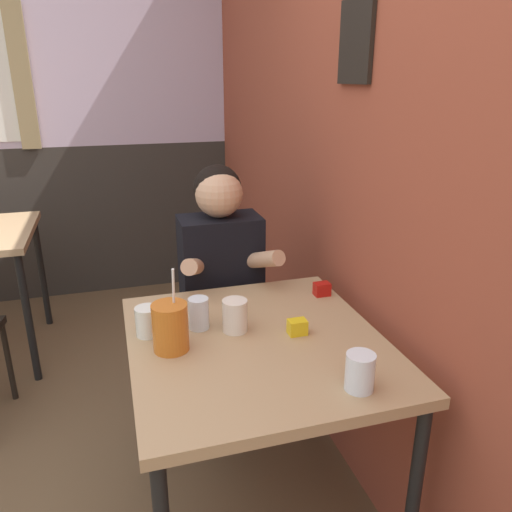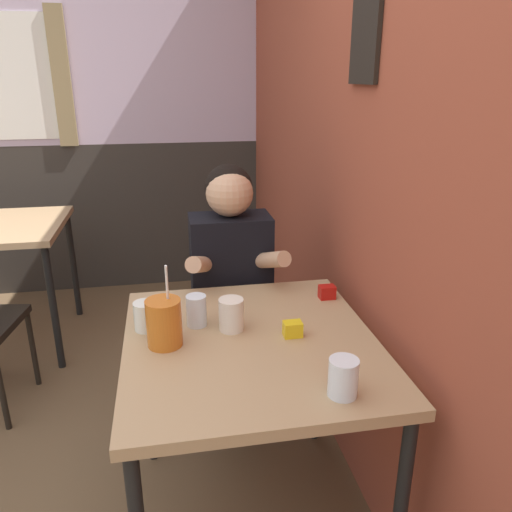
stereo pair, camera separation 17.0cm
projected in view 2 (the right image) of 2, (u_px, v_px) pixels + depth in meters
brick_wall_right at (312, 122)px, 2.43m from camera, size 0.08×4.70×2.70m
back_wall at (75, 107)px, 3.48m from camera, size 5.52×0.09×2.70m
main_table at (251, 360)px, 1.63m from camera, size 0.80×0.88×0.76m
person_seated at (231, 298)px, 2.20m from camera, size 0.42×0.40×1.22m
cocktail_pitcher at (164, 323)px, 1.55m from camera, size 0.11×0.11×0.27m
glass_near_pitcher at (344, 378)px, 1.30m from camera, size 0.08×0.08×0.11m
glass_center at (146, 316)px, 1.65m from camera, size 0.08×0.08×0.10m
glass_far_side at (231, 314)px, 1.65m from camera, size 0.08×0.08×0.11m
glass_by_brick at (196, 311)px, 1.68m from camera, size 0.07×0.07×0.11m
condiment_ketchup at (327, 292)px, 1.89m from camera, size 0.06×0.04×0.05m
condiment_mustard at (293, 329)px, 1.62m from camera, size 0.06×0.04×0.05m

